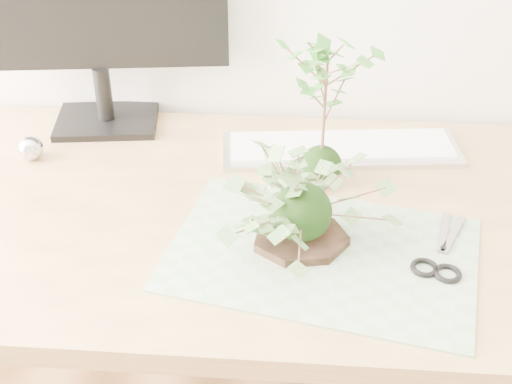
# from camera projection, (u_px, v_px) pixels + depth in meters

# --- Properties ---
(desk) EXTENTS (1.60, 0.70, 0.74)m
(desk) POSITION_uv_depth(u_px,v_px,m) (304.00, 251.00, 1.30)
(desk) COLOR tan
(desk) RESTS_ON ground_plane
(cutting_mat) EXTENTS (0.54, 0.42, 0.00)m
(cutting_mat) POSITION_uv_depth(u_px,v_px,m) (322.00, 254.00, 1.16)
(cutting_mat) COLOR gray
(cutting_mat) RESTS_ON desk
(stone_dish) EXTENTS (0.19, 0.19, 0.01)m
(stone_dish) POSITION_uv_depth(u_px,v_px,m) (301.00, 239.00, 1.17)
(stone_dish) COLOR black
(stone_dish) RESTS_ON cutting_mat
(ivy_kokedama) EXTENTS (0.35, 0.35, 0.19)m
(ivy_kokedama) POSITION_uv_depth(u_px,v_px,m) (303.00, 188.00, 1.11)
(ivy_kokedama) COLOR black
(ivy_kokedama) RESTS_ON stone_dish
(maple_kokedama) EXTENTS (0.19, 0.19, 0.32)m
(maple_kokedama) POSITION_uv_depth(u_px,v_px,m) (327.00, 72.00, 1.20)
(maple_kokedama) COLOR black
(maple_kokedama) RESTS_ON desk
(keyboard) EXTENTS (0.48, 0.19, 0.02)m
(keyboard) POSITION_uv_depth(u_px,v_px,m) (341.00, 148.00, 1.42)
(keyboard) COLOR #BDBDBD
(keyboard) RESTS_ON desk
(monitor) EXTENTS (0.52, 0.18, 0.46)m
(monitor) POSITION_uv_depth(u_px,v_px,m) (92.00, 0.00, 1.38)
(monitor) COLOR black
(monitor) RESTS_ON desk
(foil_ball) EXTENTS (0.05, 0.05, 0.05)m
(foil_ball) POSITION_uv_depth(u_px,v_px,m) (31.00, 148.00, 1.39)
(foil_ball) COLOR silver
(foil_ball) RESTS_ON desk
(scissors) EXTENTS (0.09, 0.19, 0.01)m
(scissors) POSITION_uv_depth(u_px,v_px,m) (444.00, 263.00, 1.13)
(scissors) COLOR gray
(scissors) RESTS_ON cutting_mat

